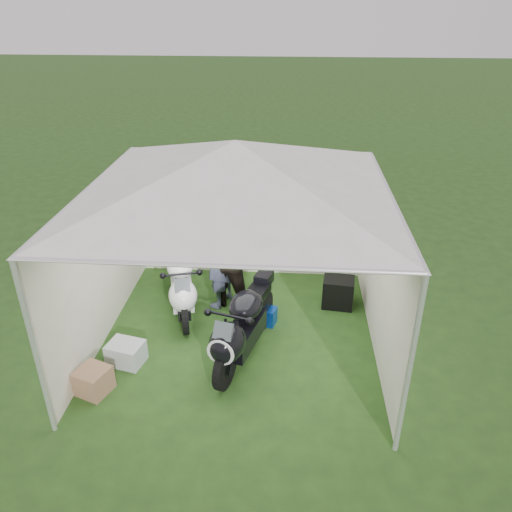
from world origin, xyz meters
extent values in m
plane|color=#203B16|center=(0.00, 0.00, 0.00)|extent=(80.00, 80.00, 0.00)
cylinder|color=silver|center=(-2.00, -2.00, 1.15)|extent=(0.06, 0.06, 2.30)
cylinder|color=silver|center=(2.00, -2.00, 1.15)|extent=(0.06, 0.06, 2.30)
cylinder|color=silver|center=(-2.00, 2.00, 1.15)|extent=(0.06, 0.06, 2.30)
cylinder|color=silver|center=(2.00, 2.00, 1.15)|extent=(0.06, 0.06, 2.30)
cube|color=silver|center=(0.00, 2.00, 1.15)|extent=(4.00, 0.02, 2.30)
cube|color=silver|center=(-2.00, 0.00, 1.15)|extent=(0.02, 4.00, 2.30)
cube|color=silver|center=(2.00, 0.00, 1.15)|extent=(0.02, 4.00, 2.30)
pyramid|color=white|center=(0.00, 0.00, 2.65)|extent=(5.66, 5.66, 0.70)
cube|color=#99A5B7|center=(-1.65, 1.98, 1.85)|extent=(0.22, 0.02, 0.28)
cube|color=#99A5B7|center=(-1.30, 1.98, 1.85)|extent=(0.22, 0.02, 0.28)
cube|color=#99A5B7|center=(-0.95, 1.98, 1.85)|extent=(0.22, 0.01, 0.28)
cube|color=#99A5B7|center=(-0.60, 1.98, 1.85)|extent=(0.22, 0.01, 0.28)
cube|color=#99A5B7|center=(-1.65, 1.98, 1.55)|extent=(0.22, 0.02, 0.28)
cube|color=#99A5B7|center=(-1.30, 1.98, 1.55)|extent=(0.22, 0.01, 0.28)
cube|color=#99A5B7|center=(-0.95, 1.98, 1.55)|extent=(0.22, 0.02, 0.28)
cube|color=#99A5B7|center=(-0.60, 1.98, 1.55)|extent=(0.22, 0.01, 0.28)
cylinder|color=#D8590C|center=(0.20, 1.97, 1.95)|extent=(3.20, 0.02, 0.02)
cylinder|color=black|center=(-0.83, 0.04, 0.29)|extent=(0.24, 0.58, 0.58)
cylinder|color=black|center=(-1.17, 1.34, 0.29)|extent=(0.29, 0.59, 0.58)
cube|color=white|center=(-0.99, 0.64, 0.36)|extent=(0.55, 0.97, 0.29)
ellipsoid|color=white|center=(-0.85, 0.13, 0.60)|extent=(0.57, 0.67, 0.48)
ellipsoid|color=white|center=(-1.01, 0.74, 0.75)|extent=(0.56, 0.68, 0.34)
cube|color=black|center=(-1.11, 1.11, 0.69)|extent=(0.39, 0.62, 0.13)
cube|color=white|center=(-1.19, 1.41, 0.77)|extent=(0.28, 0.33, 0.17)
cube|color=black|center=(-1.09, 1.01, 0.53)|extent=(0.23, 0.53, 0.10)
cube|color=#3F474C|center=(-0.82, 0.02, 0.84)|extent=(0.26, 0.19, 0.20)
cylinder|color=black|center=(-0.06, -1.10, 0.31)|extent=(0.27, 0.62, 0.61)
cylinder|color=black|center=(0.33, 0.27, 0.31)|extent=(0.32, 0.63, 0.61)
cube|color=black|center=(0.12, -0.46, 0.39)|extent=(0.60, 1.03, 0.31)
ellipsoid|color=black|center=(-0.03, -1.00, 0.63)|extent=(0.61, 0.72, 0.51)
ellipsoid|color=black|center=(0.15, -0.37, 0.80)|extent=(0.60, 0.73, 0.36)
cube|color=black|center=(0.26, 0.03, 0.74)|extent=(0.42, 0.66, 0.14)
cube|color=black|center=(0.35, 0.35, 0.82)|extent=(0.30, 0.36, 0.18)
cube|color=maroon|center=(0.23, -0.07, 0.56)|extent=(0.25, 0.57, 0.10)
cube|color=#3F474C|center=(-0.07, -1.12, 0.90)|extent=(0.28, 0.21, 0.21)
cylinder|color=white|center=(-0.09, -1.22, 0.63)|extent=(0.36, 0.12, 0.37)
cube|color=#0F42BD|center=(0.36, 0.37, 0.14)|extent=(0.42, 0.33, 0.28)
imported|color=black|center=(-0.21, 0.93, 0.88)|extent=(1.04, 0.94, 1.77)
imported|color=slate|center=(-0.38, 0.89, 0.95)|extent=(0.67, 0.81, 1.90)
cube|color=black|center=(1.55, 0.97, 0.25)|extent=(0.54, 0.45, 0.50)
cube|color=#B2B7BA|center=(-1.51, -0.73, 0.16)|extent=(0.55, 0.47, 0.32)
cube|color=#8D6549|center=(-1.75, -1.33, 0.17)|extent=(0.50, 0.50, 0.35)
camera|label=1|loc=(0.71, -6.13, 4.58)|focal=35.00mm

